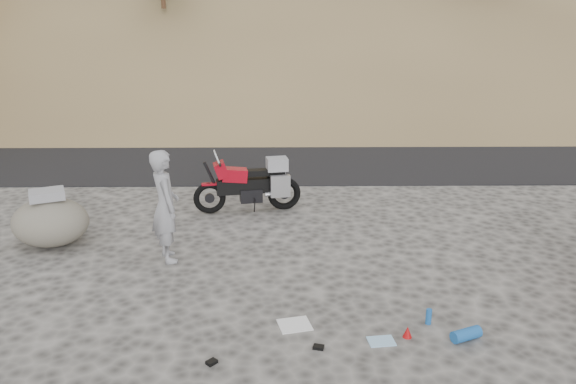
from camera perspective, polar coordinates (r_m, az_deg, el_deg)
name	(u,v)px	position (r m, az deg, el deg)	size (l,w,h in m)	color
ground	(264,294)	(8.58, -2.47, -10.30)	(140.00, 140.00, 0.00)	#3C3A37
road	(272,153)	(17.06, -1.60, 4.02)	(120.00, 7.00, 0.05)	black
motorcycle	(253,185)	(11.85, -3.62, 0.75)	(2.27, 0.90, 1.36)	black
man	(169,259)	(9.93, -12.00, -6.64)	(0.70, 0.46, 1.92)	gray
boulder	(50,221)	(10.98, -22.98, -2.72)	(1.55, 1.39, 1.06)	#59554D
gear_white_cloth	(295,325)	(7.79, 0.68, -13.33)	(0.43, 0.38, 0.01)	white
gear_blue_mat	(466,334)	(7.79, 17.65, -13.62)	(0.16, 0.16, 0.41)	#1B58A3
gear_bottle	(429,317)	(8.01, 14.10, -12.17)	(0.08, 0.08, 0.22)	#1B58A3
gear_funnel	(407,332)	(7.67, 12.05, -13.73)	(0.12, 0.12, 0.15)	#AA0B0D
gear_glove_a	(318,347)	(7.33, 3.12, -15.46)	(0.13, 0.10, 0.04)	black
gear_glove_b	(212,362)	(7.11, -7.76, -16.75)	(0.13, 0.09, 0.04)	black
gear_blue_cloth	(381,341)	(7.55, 9.45, -14.72)	(0.34, 0.25, 0.01)	#98C8EB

